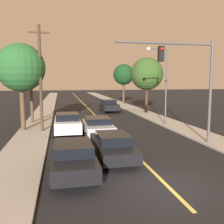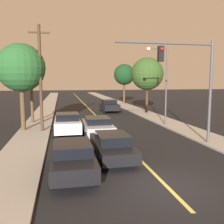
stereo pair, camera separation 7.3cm
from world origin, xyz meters
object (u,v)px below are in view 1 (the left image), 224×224
object	(u,v)px
car_near_lane_front	(112,145)
tree_left_far	(30,67)
traffic_signal_mast	(190,73)
tree_right_far	(124,75)
tree_left_near	(21,68)
car_outer_lane_front	(73,156)
car_far_oncoming	(109,106)
car_outer_lane_second	(67,123)
tree_right_near	(147,74)
car_near_lane_second	(97,126)
streetlamp_right	(161,75)
utility_pole_left	(40,77)

from	to	relation	value
car_near_lane_front	tree_left_far	xyz separation A→B (m)	(-5.30, 12.12, 4.62)
tree_left_far	traffic_signal_mast	bearing A→B (deg)	-45.26
car_near_lane_front	tree_right_far	world-z (taller)	tree_right_far
tree_left_near	car_near_lane_front	bearing A→B (deg)	-56.00
car_outer_lane_front	tree_right_far	distance (m)	32.99
car_outer_lane_front	tree_left_far	bearing A→B (deg)	102.80
car_near_lane_front	car_far_oncoming	bearing A→B (deg)	79.52
car_far_oncoming	car_outer_lane_second	bearing A→B (deg)	65.40
tree_right_far	tree_right_near	bearing A→B (deg)	-90.27
traffic_signal_mast	tree_left_near	distance (m)	12.68
car_near_lane_front	car_outer_lane_second	bearing A→B (deg)	107.56
car_outer_lane_front	tree_left_far	size ratio (longest dim) A/B	0.73
car_near_lane_second	car_outer_lane_front	distance (m)	7.58
tree_left_far	tree_right_far	bearing A→B (deg)	51.99
car_outer_lane_second	car_far_oncoming	distance (m)	13.66
traffic_signal_mast	car_outer_lane_front	bearing A→B (deg)	-155.00
tree_right_near	traffic_signal_mast	bearing A→B (deg)	-100.39
traffic_signal_mast	car_near_lane_front	bearing A→B (deg)	-162.85
car_outer_lane_front	streetlamp_right	world-z (taller)	streetlamp_right
tree_left_far	tree_right_near	world-z (taller)	tree_right_near
car_near_lane_front	streetlamp_right	xyz separation A→B (m)	(6.10, 8.22, 3.84)
car_far_oncoming	utility_pole_left	bearing A→B (deg)	56.45
car_far_oncoming	utility_pole_left	distance (m)	14.28
car_near_lane_second	car_outer_lane_second	size ratio (longest dim) A/B	1.10
tree_left_near	car_far_oncoming	bearing A→B (deg)	49.92
tree_left_far	utility_pole_left	bearing A→B (deg)	-74.95
traffic_signal_mast	tree_right_near	size ratio (longest dim) A/B	0.94
car_outer_lane_front	car_outer_lane_second	world-z (taller)	car_outer_lane_second
car_outer_lane_front	tree_right_far	size ratio (longest dim) A/B	0.70
car_far_oncoming	car_near_lane_second	bearing A→B (deg)	75.50
car_near_lane_second	car_far_oncoming	size ratio (longest dim) A/B	1.08
car_far_oncoming	tree_left_near	world-z (taller)	tree_left_near
car_near_lane_front	tree_left_near	distance (m)	10.92
car_near_lane_front	utility_pole_left	xyz separation A→B (m)	(-4.10, 7.64, 3.67)
car_near_lane_front	traffic_signal_mast	distance (m)	6.60
car_outer_lane_front	utility_pole_left	bearing A→B (deg)	101.72
car_far_oncoming	tree_left_far	xyz separation A→B (m)	(-8.85, -7.05, 4.48)
car_outer_lane_front	traffic_signal_mast	distance (m)	8.87
car_outer_lane_second	tree_right_near	world-z (taller)	tree_right_near
tree_right_near	tree_left_far	bearing A→B (deg)	-158.51
utility_pole_left	tree_right_far	xyz separation A→B (m)	(12.19, 21.61, 0.72)
utility_pole_left	tree_left_far	distance (m)	4.73
tree_right_near	car_outer_lane_front	bearing A→B (deg)	-117.94
tree_left_far	tree_right_near	bearing A→B (deg)	21.49
car_outer_lane_second	traffic_signal_mast	world-z (taller)	traffic_signal_mast
streetlamp_right	car_near_lane_front	bearing A→B (deg)	-126.59
car_near_lane_second	streetlamp_right	xyz separation A→B (m)	(6.10, 2.76, 3.79)
streetlamp_right	utility_pole_left	size ratio (longest dim) A/B	0.84
car_near_lane_front	tree_right_near	distance (m)	19.59
car_outer_lane_second	streetlamp_right	xyz separation A→B (m)	(8.24, 1.46, 3.72)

